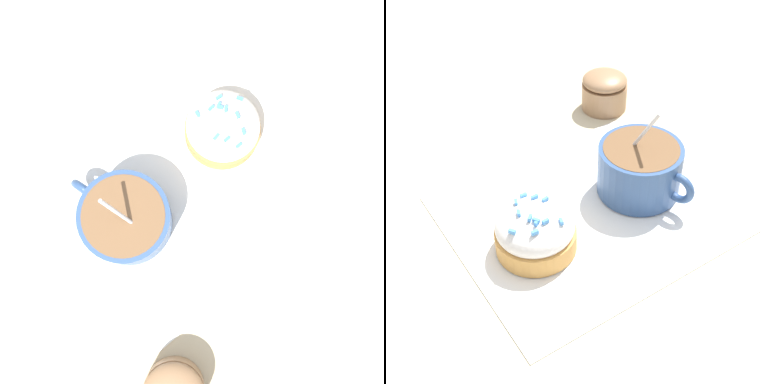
{
  "view_description": "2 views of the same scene",
  "coord_description": "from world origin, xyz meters",
  "views": [
    {
      "loc": [
        -0.07,
        -0.09,
        0.6
      ],
      "look_at": [
        -0.0,
        -0.02,
        0.03
      ],
      "focal_mm": 50.0,
      "sensor_mm": 36.0,
      "label": 1
    },
    {
      "loc": [
        0.28,
        0.32,
        0.42
      ],
      "look_at": [
        0.01,
        -0.01,
        0.03
      ],
      "focal_mm": 50.0,
      "sensor_mm": 36.0,
      "label": 2
    }
  ],
  "objects": [
    {
      "name": "ground_plane",
      "position": [
        0.0,
        0.0,
        0.0
      ],
      "size": [
        3.0,
        3.0,
        0.0
      ],
      "primitive_type": "plane",
      "color": "#C6B793"
    },
    {
      "name": "coffee_cup",
      "position": [
        -0.07,
        0.01,
        0.04
      ],
      "size": [
        0.1,
        0.12,
        0.11
      ],
      "color": "#335184",
      "rests_on": "paper_napkin"
    },
    {
      "name": "frosted_pastry",
      "position": [
        0.07,
        0.01,
        0.03
      ],
      "size": [
        0.08,
        0.08,
        0.06
      ],
      "color": "#D19347",
      "rests_on": "paper_napkin"
    },
    {
      "name": "paper_napkin",
      "position": [
        0.0,
        0.0,
        0.0
      ],
      "size": [
        0.32,
        0.29,
        0.0
      ],
      "color": "white",
      "rests_on": "ground_plane"
    }
  ]
}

